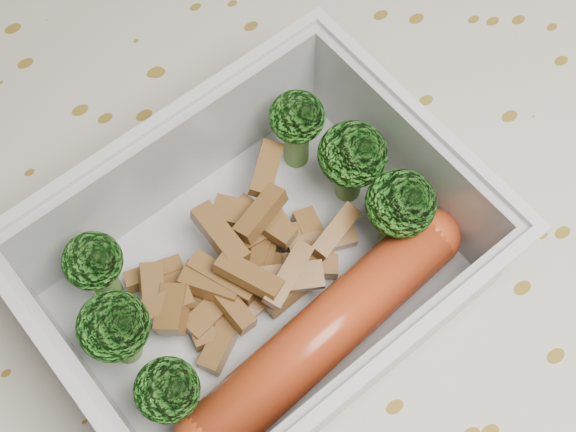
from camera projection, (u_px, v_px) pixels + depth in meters
dining_table at (293, 302)px, 0.48m from camera, size 1.40×0.90×0.75m
tablecloth at (294, 272)px, 0.44m from camera, size 1.46×0.96×0.19m
lunch_container at (261, 273)px, 0.37m from camera, size 0.20×0.17×0.07m
broccoli_florets at (258, 236)px, 0.36m from camera, size 0.17×0.11×0.05m
meat_pile at (246, 267)px, 0.38m from camera, size 0.12×0.08×0.03m
sausage at (324, 333)px, 0.36m from camera, size 0.17×0.05×0.03m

